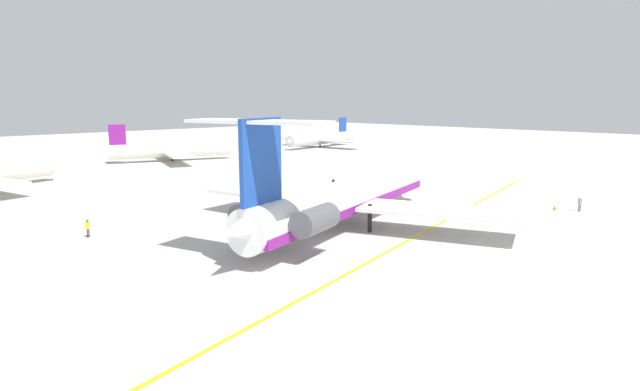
{
  "coord_description": "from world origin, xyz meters",
  "views": [
    {
      "loc": [
        -42.79,
        -30.24,
        12.8
      ],
      "look_at": [
        -2.92,
        9.51,
        2.68
      ],
      "focal_mm": 30.18,
      "sensor_mm": 36.0,
      "label": 1
    }
  ],
  "objects_px": {
    "airliner_far_right": "(318,139)",
    "ground_crew_near_tail": "(580,202)",
    "safety_cone_wingtip": "(337,185)",
    "safety_cone_nose": "(555,208)",
    "main_jetliner": "(343,198)",
    "ground_crew_near_nose": "(88,226)",
    "ground_crew_portside": "(333,182)",
    "airliner_mid_right": "(175,150)"
  },
  "relations": [
    {
      "from": "airliner_far_right",
      "to": "ground_crew_near_tail",
      "type": "bearing_deg",
      "value": 58.56
    },
    {
      "from": "ground_crew_near_tail",
      "to": "safety_cone_wingtip",
      "type": "height_order",
      "value": "ground_crew_near_tail"
    },
    {
      "from": "safety_cone_nose",
      "to": "safety_cone_wingtip",
      "type": "distance_m",
      "value": 30.17
    },
    {
      "from": "safety_cone_wingtip",
      "to": "main_jetliner",
      "type": "bearing_deg",
      "value": -135.71
    },
    {
      "from": "ground_crew_near_nose",
      "to": "ground_crew_portside",
      "type": "bearing_deg",
      "value": -86.38
    },
    {
      "from": "airliner_mid_right",
      "to": "airliner_far_right",
      "type": "height_order",
      "value": "airliner_mid_right"
    },
    {
      "from": "safety_cone_nose",
      "to": "ground_crew_near_tail",
      "type": "bearing_deg",
      "value": -63.14
    },
    {
      "from": "safety_cone_nose",
      "to": "safety_cone_wingtip",
      "type": "relative_size",
      "value": 1.0
    },
    {
      "from": "ground_crew_portside",
      "to": "safety_cone_wingtip",
      "type": "xyz_separation_m",
      "value": [
        2.35,
        1.4,
        -0.8
      ]
    },
    {
      "from": "safety_cone_wingtip",
      "to": "ground_crew_portside",
      "type": "bearing_deg",
      "value": -149.33
    },
    {
      "from": "safety_cone_nose",
      "to": "airliner_mid_right",
      "type": "bearing_deg",
      "value": 93.6
    },
    {
      "from": "main_jetliner",
      "to": "ground_crew_near_tail",
      "type": "distance_m",
      "value": 28.97
    },
    {
      "from": "ground_crew_portside",
      "to": "main_jetliner",
      "type": "bearing_deg",
      "value": 0.99
    },
    {
      "from": "safety_cone_nose",
      "to": "ground_crew_near_nose",
      "type": "bearing_deg",
      "value": 149.32
    },
    {
      "from": "main_jetliner",
      "to": "airliner_far_right",
      "type": "relative_size",
      "value": 1.5
    },
    {
      "from": "main_jetliner",
      "to": "airliner_mid_right",
      "type": "height_order",
      "value": "main_jetliner"
    },
    {
      "from": "main_jetliner",
      "to": "ground_crew_portside",
      "type": "distance_m",
      "value": 23.55
    },
    {
      "from": "airliner_mid_right",
      "to": "main_jetliner",
      "type": "bearing_deg",
      "value": -86.65
    },
    {
      "from": "airliner_far_right",
      "to": "ground_crew_portside",
      "type": "relative_size",
      "value": 15.16
    },
    {
      "from": "airliner_far_right",
      "to": "ground_crew_near_tail",
      "type": "relative_size",
      "value": 14.74
    },
    {
      "from": "airliner_far_right",
      "to": "ground_crew_near_nose",
      "type": "relative_size",
      "value": 14.95
    },
    {
      "from": "ground_crew_portside",
      "to": "airliner_mid_right",
      "type": "bearing_deg",
      "value": -138.44
    },
    {
      "from": "airliner_mid_right",
      "to": "ground_crew_near_nose",
      "type": "height_order",
      "value": "airliner_mid_right"
    },
    {
      "from": "ground_crew_portside",
      "to": "safety_cone_nose",
      "type": "relative_size",
      "value": 3.09
    },
    {
      "from": "ground_crew_near_tail",
      "to": "safety_cone_wingtip",
      "type": "bearing_deg",
      "value": 81.54
    },
    {
      "from": "airliner_far_right",
      "to": "safety_cone_nose",
      "type": "relative_size",
      "value": 46.8
    },
    {
      "from": "airliner_far_right",
      "to": "safety_cone_wingtip",
      "type": "xyz_separation_m",
      "value": [
        -44.42,
        -48.56,
        -1.99
      ]
    },
    {
      "from": "airliner_mid_right",
      "to": "safety_cone_nose",
      "type": "xyz_separation_m",
      "value": [
        4.84,
        -76.9,
        -2.02
      ]
    },
    {
      "from": "airliner_mid_right",
      "to": "ground_crew_near_nose",
      "type": "xyz_separation_m",
      "value": [
        -38.89,
        -50.97,
        -1.21
      ]
    },
    {
      "from": "ground_crew_portside",
      "to": "safety_cone_nose",
      "type": "distance_m",
      "value": 29.35
    },
    {
      "from": "ground_crew_near_nose",
      "to": "ground_crew_near_tail",
      "type": "bearing_deg",
      "value": -122.3
    },
    {
      "from": "ground_crew_near_tail",
      "to": "ground_crew_portside",
      "type": "bearing_deg",
      "value": 86.19
    },
    {
      "from": "ground_crew_near_nose",
      "to": "safety_cone_nose",
      "type": "bearing_deg",
      "value": -120.77
    },
    {
      "from": "main_jetliner",
      "to": "safety_cone_nose",
      "type": "relative_size",
      "value": 70.03
    },
    {
      "from": "ground_crew_near_tail",
      "to": "airliner_mid_right",
      "type": "bearing_deg",
      "value": 74.06
    },
    {
      "from": "main_jetliner",
      "to": "safety_cone_wingtip",
      "type": "distance_m",
      "value": 26.27
    },
    {
      "from": "airliner_far_right",
      "to": "ground_crew_portside",
      "type": "bearing_deg",
      "value": 40.53
    },
    {
      "from": "airliner_far_right",
      "to": "ground_crew_portside",
      "type": "distance_m",
      "value": 68.45
    },
    {
      "from": "airliner_mid_right",
      "to": "safety_cone_nose",
      "type": "relative_size",
      "value": 46.39
    },
    {
      "from": "ground_crew_near_tail",
      "to": "safety_cone_nose",
      "type": "bearing_deg",
      "value": 96.57
    },
    {
      "from": "ground_crew_near_nose",
      "to": "ground_crew_portside",
      "type": "distance_m",
      "value": 35.93
    },
    {
      "from": "ground_crew_near_tail",
      "to": "airliner_far_right",
      "type": "bearing_deg",
      "value": 44.62
    }
  ]
}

